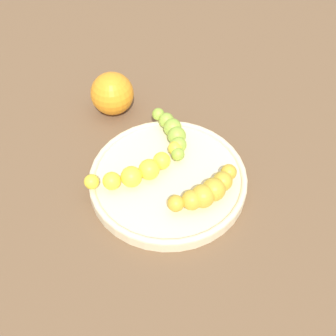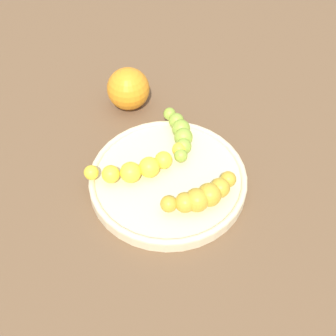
% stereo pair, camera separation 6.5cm
% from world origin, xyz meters
% --- Properties ---
extents(ground_plane, '(2.40, 2.40, 0.00)m').
position_xyz_m(ground_plane, '(0.00, 0.00, 0.00)').
color(ground_plane, brown).
extents(fruit_bowl, '(0.24, 0.24, 0.02)m').
position_xyz_m(fruit_bowl, '(0.00, 0.00, 0.01)').
color(fruit_bowl, beige).
rests_on(fruit_bowl, ground_plane).
extents(banana_yellow, '(0.16, 0.05, 0.03)m').
position_xyz_m(banana_yellow, '(0.04, -0.02, 0.04)').
color(banana_yellow, yellow).
rests_on(banana_yellow, fruit_bowl).
extents(banana_spotted, '(0.12, 0.05, 0.03)m').
position_xyz_m(banana_spotted, '(-0.03, 0.06, 0.04)').
color(banana_spotted, gold).
rests_on(banana_spotted, fruit_bowl).
extents(banana_green, '(0.05, 0.12, 0.03)m').
position_xyz_m(banana_green, '(-0.05, -0.07, 0.03)').
color(banana_green, '#8CAD38').
rests_on(banana_green, fruit_bowl).
extents(orange_fruit, '(0.08, 0.08, 0.08)m').
position_xyz_m(orange_fruit, '(-0.00, -0.20, 0.04)').
color(orange_fruit, orange).
rests_on(orange_fruit, ground_plane).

